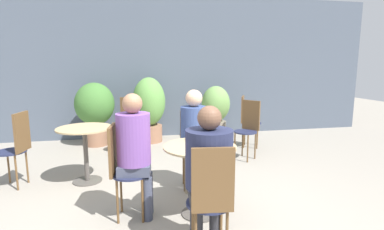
# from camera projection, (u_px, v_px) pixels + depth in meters

# --- Properties ---
(ground_plane) EXTENTS (20.00, 20.00, 0.00)m
(ground_plane) POSITION_uv_depth(u_px,v_px,m) (180.00, 224.00, 2.94)
(ground_plane) COLOR gray
(storefront_wall) EXTENTS (10.00, 0.06, 3.00)m
(storefront_wall) POSITION_uv_depth(u_px,v_px,m) (151.00, 67.00, 6.35)
(storefront_wall) COLOR #4C5666
(storefront_wall) RESTS_ON ground_plane
(cafe_table_near) EXTENTS (0.75, 0.75, 0.74)m
(cafe_table_near) POSITION_uv_depth(u_px,v_px,m) (200.00, 162.00, 3.05)
(cafe_table_near) COLOR #514C47
(cafe_table_near) RESTS_ON ground_plane
(cafe_table_far) EXTENTS (0.71, 0.71, 0.74)m
(cafe_table_far) POSITION_uv_depth(u_px,v_px,m) (85.00, 141.00, 3.93)
(cafe_table_far) COLOR #514C47
(cafe_table_far) RESTS_ON ground_plane
(bistro_chair_0) EXTENTS (0.37, 0.39, 0.97)m
(bistro_chair_0) POSITION_uv_depth(u_px,v_px,m) (193.00, 142.00, 3.83)
(bistro_chair_0) COLOR #232847
(bistro_chair_0) RESTS_ON ground_plane
(bistro_chair_1) EXTENTS (0.39, 0.37, 0.97)m
(bistro_chair_1) POSITION_uv_depth(u_px,v_px,m) (121.00, 164.00, 2.98)
(bistro_chair_1) COLOR #232847
(bistro_chair_1) RESTS_ON ground_plane
(bistro_chair_2) EXTENTS (0.37, 0.39, 0.97)m
(bistro_chair_2) POSITION_uv_depth(u_px,v_px,m) (211.00, 195.00, 2.27)
(bistro_chair_2) COLOR #232847
(bistro_chair_2) RESTS_ON ground_plane
(bistro_chair_3) EXTENTS (0.43, 0.43, 0.97)m
(bistro_chair_3) POSITION_uv_depth(u_px,v_px,m) (248.00, 124.00, 4.95)
(bistro_chair_3) COLOR #232847
(bistro_chair_3) RESTS_ON ground_plane
(bistro_chair_4) EXTENTS (0.42, 0.43, 0.97)m
(bistro_chair_4) POSITION_uv_depth(u_px,v_px,m) (126.00, 120.00, 5.36)
(bistro_chair_4) COLOR #232847
(bistro_chair_4) RESTS_ON ground_plane
(bistro_chair_5) EXTENTS (0.42, 0.41, 0.97)m
(bistro_chair_5) POSITION_uv_depth(u_px,v_px,m) (246.00, 117.00, 5.65)
(bistro_chair_5) COLOR #232847
(bistro_chair_5) RESTS_ON ground_plane
(bistro_chair_6) EXTENTS (0.40, 0.38, 0.97)m
(bistro_chair_6) POSITION_uv_depth(u_px,v_px,m) (17.00, 143.00, 3.76)
(bistro_chair_6) COLOR #232847
(bistro_chair_6) RESTS_ON ground_plane
(seated_person_0) EXTENTS (0.33, 0.35, 1.25)m
(seated_person_0) POSITION_uv_depth(u_px,v_px,m) (194.00, 131.00, 3.66)
(seated_person_0) COLOR gray
(seated_person_0) RESTS_ON ground_plane
(seated_person_1) EXTENTS (0.36, 0.33, 1.28)m
(seated_person_1) POSITION_uv_depth(u_px,v_px,m) (135.00, 145.00, 2.97)
(seated_person_1) COLOR #42475B
(seated_person_1) RESTS_ON ground_plane
(seated_person_2) EXTENTS (0.38, 0.40, 1.24)m
(seated_person_2) POSITION_uv_depth(u_px,v_px,m) (209.00, 168.00, 2.39)
(seated_person_2) COLOR #2D2D33
(seated_person_2) RESTS_ON ground_plane
(beer_glass_0) EXTENTS (0.07, 0.07, 0.14)m
(beer_glass_0) POSITION_uv_depth(u_px,v_px,m) (194.00, 135.00, 3.19)
(beer_glass_0) COLOR beige
(beer_glass_0) RESTS_ON cafe_table_near
(beer_glass_1) EXTENTS (0.06, 0.06, 0.17)m
(beer_glass_1) POSITION_uv_depth(u_px,v_px,m) (210.00, 142.00, 2.85)
(beer_glass_1) COLOR #DBC65B
(beer_glass_1) RESTS_ON cafe_table_near
(potted_plant_0) EXTENTS (0.74, 0.74, 1.21)m
(potted_plant_0) POSITION_uv_depth(u_px,v_px,m) (95.00, 108.00, 5.72)
(potted_plant_0) COLOR #93664C
(potted_plant_0) RESTS_ON ground_plane
(potted_plant_1) EXTENTS (0.65, 0.65, 1.30)m
(potted_plant_1) POSITION_uv_depth(u_px,v_px,m) (149.00, 107.00, 6.00)
(potted_plant_1) COLOR #93664C
(potted_plant_1) RESTS_ON ground_plane
(potted_plant_2) EXTENTS (0.58, 0.58, 1.12)m
(potted_plant_2) POSITION_uv_depth(u_px,v_px,m) (216.00, 110.00, 6.15)
(potted_plant_2) COLOR slate
(potted_plant_2) RESTS_ON ground_plane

